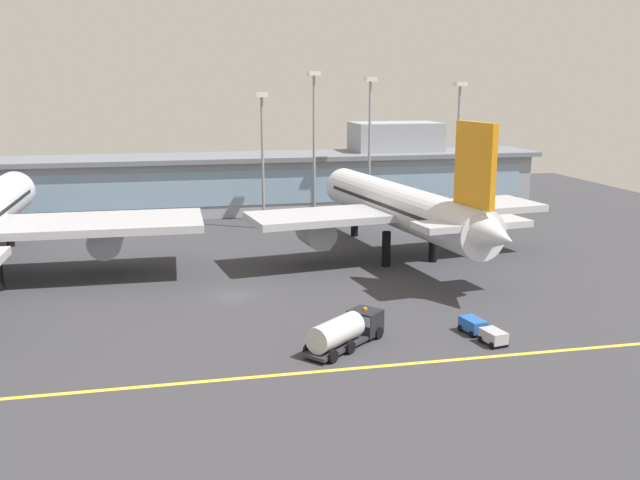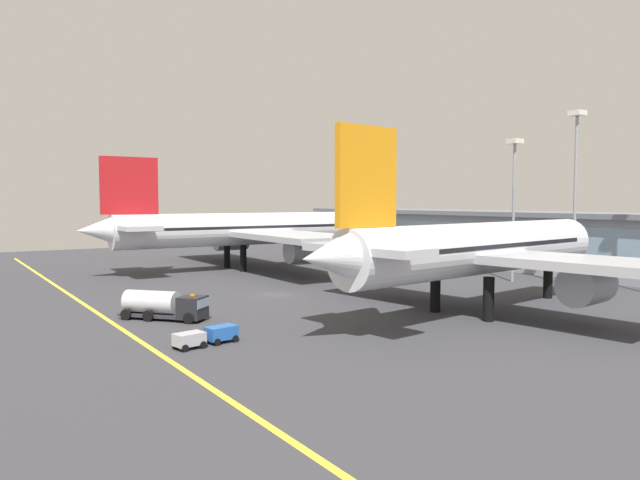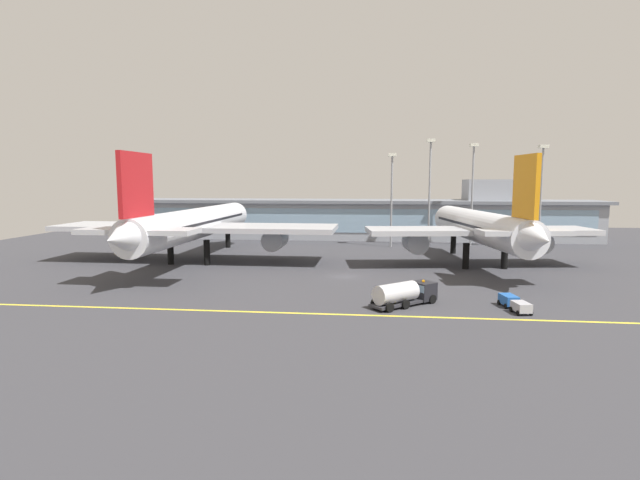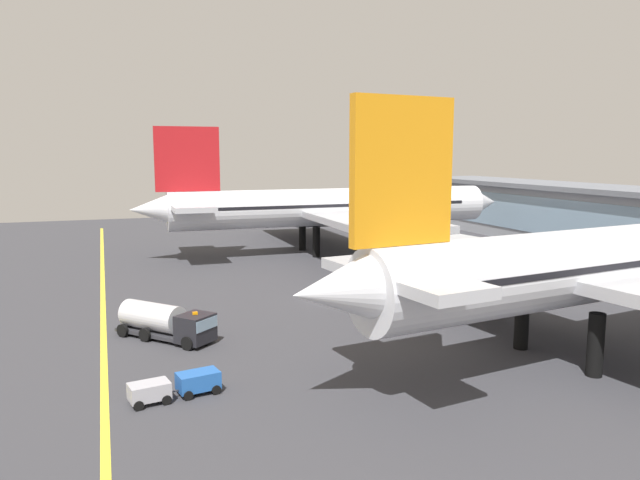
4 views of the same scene
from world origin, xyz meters
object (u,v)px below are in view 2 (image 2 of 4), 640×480
(airliner_near_right, at_px, (478,250))
(apron_light_mast_centre, at_px, (576,173))
(airliner_near_left, at_px, (253,230))
(fuel_tanker_truck, at_px, (166,305))
(baggage_tug_near, at_px, (207,336))
(apron_light_mast_far_east, at_px, (514,187))

(airliner_near_right, bearing_deg, apron_light_mast_centre, 5.10)
(airliner_near_left, height_order, apron_light_mast_centre, apron_light_mast_centre)
(airliner_near_right, height_order, fuel_tanker_truck, airliner_near_right)
(baggage_tug_near, bearing_deg, apron_light_mast_centre, -6.55)
(airliner_near_left, bearing_deg, apron_light_mast_centre, -59.06)
(airliner_near_right, height_order, apron_light_mast_far_east, apron_light_mast_far_east)
(airliner_near_left, bearing_deg, fuel_tanker_truck, -127.03)
(airliner_near_right, distance_m, baggage_tug_near, 30.45)
(airliner_near_left, distance_m, apron_light_mast_far_east, 44.63)
(fuel_tanker_truck, height_order, apron_light_mast_far_east, apron_light_mast_far_east)
(fuel_tanker_truck, height_order, baggage_tug_near, fuel_tanker_truck)
(airliner_near_left, xyz_separation_m, airliner_near_right, (51.26, 0.82, -0.10))
(baggage_tug_near, relative_size, apron_light_mast_far_east, 0.27)
(airliner_near_right, height_order, baggage_tug_near, airliner_near_right)
(apron_light_mast_far_east, bearing_deg, apron_light_mast_centre, 14.03)
(fuel_tanker_truck, distance_m, apron_light_mast_far_east, 54.07)
(apron_light_mast_centre, bearing_deg, airliner_near_right, -76.90)
(airliner_near_left, distance_m, baggage_tug_near, 57.26)
(airliner_near_left, height_order, baggage_tug_near, airliner_near_left)
(airliner_near_right, distance_m, fuel_tanker_truck, 32.93)
(airliner_near_left, relative_size, airliner_near_right, 1.23)
(apron_light_mast_centre, bearing_deg, baggage_tug_near, -86.13)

